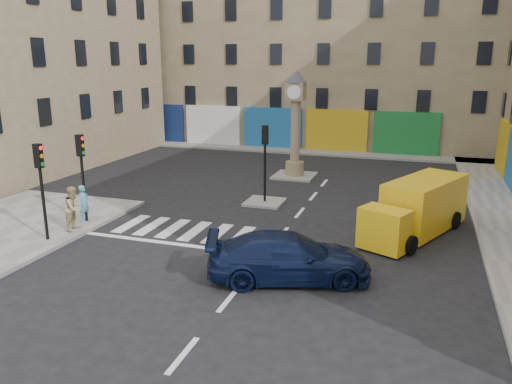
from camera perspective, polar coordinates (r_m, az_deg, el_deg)
The scene contains 15 objects.
ground at distance 16.69m, azimuth -0.63°, elevation -9.23°, with size 120.00×120.00×0.00m, color black.
sidewalk_right at distance 25.60m, azimuth 26.00°, elevation -1.92°, with size 2.60×30.00×0.15m, color gray.
sidewalk_far at distance 38.28m, azimuth 4.48°, elevation 4.74°, with size 32.00×2.40×0.15m, color gray.
island_near at distance 24.41m, azimuth 1.00°, elevation -1.16°, with size 1.80×1.80×0.12m, color gray.
island_far at distance 30.01m, azimuth 4.41°, elevation 1.87°, with size 2.40×2.40×0.12m, color gray.
building_far at distance 43.36m, azimuth 6.65°, elevation 17.07°, with size 32.00×10.00×17.00m, color gray.
building_left at distance 35.64m, azimuth -24.80°, elevation 14.71°, with size 8.00×20.00×15.00m, color #9B8365.
traffic_light_left_near at distance 20.16m, azimuth -23.39°, elevation 1.63°, with size 0.28×0.22×3.70m.
traffic_light_left_far at distance 21.96m, azimuth -19.30°, elevation 3.04°, with size 0.28×0.22×3.70m.
traffic_light_island at distance 23.83m, azimuth 1.03°, elevation 4.69°, with size 0.28×0.22×3.70m.
clock_pillar at distance 29.41m, azimuth 4.55°, elevation 8.50°, with size 1.20×1.20×6.10m.
navy_sedan at distance 15.99m, azimuth 3.77°, elevation -7.45°, with size 2.11×5.19×1.51m, color black.
yellow_van at distance 20.97m, azimuth 18.00°, elevation -1.76°, with size 4.10×6.13×2.16m.
pedestrian_blue at distance 22.30m, azimuth -19.04°, elevation -1.23°, with size 0.57×0.38×1.57m, color #5295BD.
pedestrian_tan at distance 21.29m, azimuth -20.09°, elevation -1.75°, with size 0.88×0.68×1.80m, color tan.
Camera 1 is at (4.94, -14.40, 6.84)m, focal length 35.00 mm.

